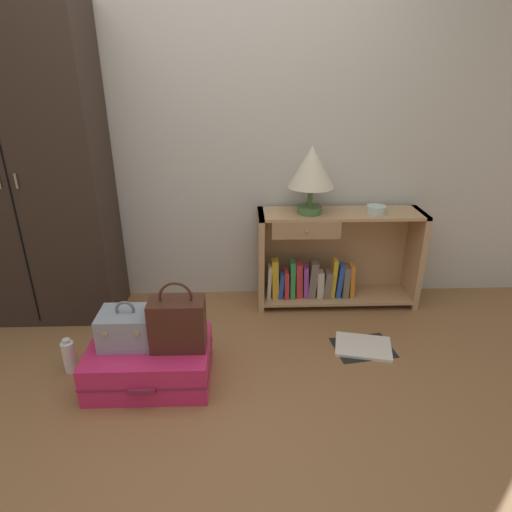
{
  "coord_description": "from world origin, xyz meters",
  "views": [
    {
      "loc": [
        0.19,
        -1.61,
        1.63
      ],
      "look_at": [
        0.27,
        0.89,
        0.55
      ],
      "focal_mm": 30.47,
      "sensor_mm": 36.0,
      "label": 1
    }
  ],
  "objects_px": {
    "wardrobe": "(25,172)",
    "table_lamp": "(311,169)",
    "train_case": "(127,327)",
    "handbag": "(178,323)",
    "bowl": "(376,209)",
    "bottle": "(69,356)",
    "suitcase_large": "(150,362)",
    "open_book_on_floor": "(363,347)",
    "bookshelf": "(330,261)"
  },
  "relations": [
    {
      "from": "wardrobe",
      "to": "table_lamp",
      "type": "xyz_separation_m",
      "value": [
        1.85,
        0.04,
        -0.0
      ]
    },
    {
      "from": "wardrobe",
      "to": "suitcase_large",
      "type": "bearing_deg",
      "value": -42.73
    },
    {
      "from": "wardrobe",
      "to": "suitcase_large",
      "type": "height_order",
      "value": "wardrobe"
    },
    {
      "from": "train_case",
      "to": "bowl",
      "type": "bearing_deg",
      "value": 26.81
    },
    {
      "from": "table_lamp",
      "to": "open_book_on_floor",
      "type": "distance_m",
      "value": 1.2
    },
    {
      "from": "table_lamp",
      "to": "handbag",
      "type": "bearing_deg",
      "value": -133.69
    },
    {
      "from": "suitcase_large",
      "to": "bottle",
      "type": "bearing_deg",
      "value": 169.66
    },
    {
      "from": "table_lamp",
      "to": "train_case",
      "type": "xyz_separation_m",
      "value": [
        -1.1,
        -0.81,
        -0.69
      ]
    },
    {
      "from": "wardrobe",
      "to": "open_book_on_floor",
      "type": "height_order",
      "value": "wardrobe"
    },
    {
      "from": "bowl",
      "to": "train_case",
      "type": "xyz_separation_m",
      "value": [
        -1.56,
        -0.79,
        -0.41
      ]
    },
    {
      "from": "train_case",
      "to": "bottle",
      "type": "bearing_deg",
      "value": 171.67
    },
    {
      "from": "table_lamp",
      "to": "train_case",
      "type": "relative_size",
      "value": 1.55
    },
    {
      "from": "suitcase_large",
      "to": "handbag",
      "type": "relative_size",
      "value": 1.7
    },
    {
      "from": "train_case",
      "to": "open_book_on_floor",
      "type": "distance_m",
      "value": 1.45
    },
    {
      "from": "table_lamp",
      "to": "suitcase_large",
      "type": "xyz_separation_m",
      "value": [
        -0.99,
        -0.84,
        -0.9
      ]
    },
    {
      "from": "train_case",
      "to": "open_book_on_floor",
      "type": "height_order",
      "value": "train_case"
    },
    {
      "from": "suitcase_large",
      "to": "bottle",
      "type": "relative_size",
      "value": 3.1
    },
    {
      "from": "table_lamp",
      "to": "bottle",
      "type": "height_order",
      "value": "table_lamp"
    },
    {
      "from": "wardrobe",
      "to": "table_lamp",
      "type": "distance_m",
      "value": 1.85
    },
    {
      "from": "wardrobe",
      "to": "suitcase_large",
      "type": "relative_size",
      "value": 3.04
    },
    {
      "from": "bowl",
      "to": "open_book_on_floor",
      "type": "xyz_separation_m",
      "value": [
        -0.17,
        -0.57,
        -0.73
      ]
    },
    {
      "from": "suitcase_large",
      "to": "open_book_on_floor",
      "type": "relative_size",
      "value": 1.69
    },
    {
      "from": "open_book_on_floor",
      "to": "suitcase_large",
      "type": "bearing_deg",
      "value": -168.77
    },
    {
      "from": "bookshelf",
      "to": "train_case",
      "type": "height_order",
      "value": "bookshelf"
    },
    {
      "from": "handbag",
      "to": "open_book_on_floor",
      "type": "xyz_separation_m",
      "value": [
        1.11,
        0.27,
        -0.37
      ]
    },
    {
      "from": "table_lamp",
      "to": "suitcase_large",
      "type": "distance_m",
      "value": 1.58
    },
    {
      "from": "bowl",
      "to": "handbag",
      "type": "xyz_separation_m",
      "value": [
        -1.28,
        -0.84,
        -0.36
      ]
    },
    {
      "from": "open_book_on_floor",
      "to": "handbag",
      "type": "bearing_deg",
      "value": -166.29
    },
    {
      "from": "bookshelf",
      "to": "bottle",
      "type": "distance_m",
      "value": 1.84
    },
    {
      "from": "wardrobe",
      "to": "train_case",
      "type": "distance_m",
      "value": 1.28
    },
    {
      "from": "table_lamp",
      "to": "bowl",
      "type": "distance_m",
      "value": 0.54
    },
    {
      "from": "bottle",
      "to": "train_case",
      "type": "bearing_deg",
      "value": -8.33
    },
    {
      "from": "bowl",
      "to": "train_case",
      "type": "distance_m",
      "value": 1.8
    },
    {
      "from": "bookshelf",
      "to": "bowl",
      "type": "xyz_separation_m",
      "value": [
        0.29,
        -0.05,
        0.4
      ]
    },
    {
      "from": "suitcase_large",
      "to": "handbag",
      "type": "xyz_separation_m",
      "value": [
        0.17,
        -0.02,
        0.26
      ]
    },
    {
      "from": "table_lamp",
      "to": "wardrobe",
      "type": "bearing_deg",
      "value": -178.62
    },
    {
      "from": "bowl",
      "to": "suitcase_large",
      "type": "height_order",
      "value": "bowl"
    },
    {
      "from": "bottle",
      "to": "open_book_on_floor",
      "type": "xyz_separation_m",
      "value": [
        1.77,
        0.17,
        -0.09
      ]
    },
    {
      "from": "bowl",
      "to": "bottle",
      "type": "height_order",
      "value": "bowl"
    },
    {
      "from": "bookshelf",
      "to": "suitcase_large",
      "type": "bearing_deg",
      "value": -143.25
    },
    {
      "from": "bookshelf",
      "to": "bowl",
      "type": "relative_size",
      "value": 8.79
    },
    {
      "from": "train_case",
      "to": "handbag",
      "type": "xyz_separation_m",
      "value": [
        0.29,
        -0.05,
        0.05
      ]
    },
    {
      "from": "train_case",
      "to": "handbag",
      "type": "distance_m",
      "value": 0.29
    },
    {
      "from": "table_lamp",
      "to": "train_case",
      "type": "height_order",
      "value": "table_lamp"
    },
    {
      "from": "wardrobe",
      "to": "bowl",
      "type": "bearing_deg",
      "value": 0.7
    },
    {
      "from": "train_case",
      "to": "bottle",
      "type": "height_order",
      "value": "train_case"
    },
    {
      "from": "table_lamp",
      "to": "train_case",
      "type": "distance_m",
      "value": 1.53
    },
    {
      "from": "table_lamp",
      "to": "bowl",
      "type": "relative_size",
      "value": 3.45
    },
    {
      "from": "wardrobe",
      "to": "bottle",
      "type": "xyz_separation_m",
      "value": [
        0.38,
        -0.71,
        -0.92
      ]
    },
    {
      "from": "table_lamp",
      "to": "handbag",
      "type": "xyz_separation_m",
      "value": [
        -0.82,
        -0.86,
        -0.64
      ]
    }
  ]
}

